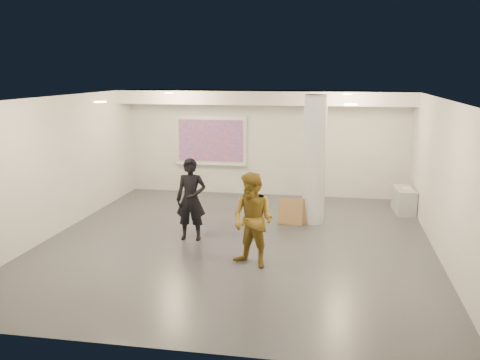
% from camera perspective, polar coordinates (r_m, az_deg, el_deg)
% --- Properties ---
extents(floor, '(8.00, 9.00, 0.01)m').
position_cam_1_polar(floor, '(11.28, -0.37, -6.63)').
color(floor, '#393C41').
rests_on(floor, ground).
extents(ceiling, '(8.00, 9.00, 0.01)m').
position_cam_1_polar(ceiling, '(10.73, -0.39, 8.77)').
color(ceiling, silver).
rests_on(ceiling, floor).
extents(wall_back, '(8.00, 0.01, 3.00)m').
position_cam_1_polar(wall_back, '(15.30, 2.77, 3.95)').
color(wall_back, silver).
rests_on(wall_back, floor).
extents(wall_front, '(8.00, 0.01, 3.00)m').
position_cam_1_polar(wall_front, '(6.67, -7.63, -6.21)').
color(wall_front, silver).
rests_on(wall_front, floor).
extents(wall_left, '(0.01, 9.00, 3.00)m').
position_cam_1_polar(wall_left, '(12.29, -19.04, 1.45)').
color(wall_left, silver).
rests_on(wall_left, floor).
extents(wall_right, '(0.01, 9.00, 3.00)m').
position_cam_1_polar(wall_right, '(10.91, 20.74, 0.11)').
color(wall_right, silver).
rests_on(wall_right, floor).
extents(soffit_band, '(8.00, 1.10, 0.36)m').
position_cam_1_polar(soffit_band, '(14.64, 2.53, 8.80)').
color(soffit_band, silver).
rests_on(soffit_band, ceiling).
extents(downlight_nw, '(0.22, 0.22, 0.02)m').
position_cam_1_polar(downlight_nw, '(13.70, -7.59, 9.19)').
color(downlight_nw, '#EEC383').
rests_on(downlight_nw, ceiling).
extents(downlight_ne, '(0.22, 0.22, 0.02)m').
position_cam_1_polar(downlight_ne, '(13.04, 11.38, 8.95)').
color(downlight_ne, '#EEC383').
rests_on(downlight_ne, ceiling).
extents(downlight_sw, '(0.22, 0.22, 0.02)m').
position_cam_1_polar(downlight_sw, '(9.97, -14.70, 8.07)').
color(downlight_sw, '#EEC383').
rests_on(downlight_sw, ceiling).
extents(downlight_se, '(0.22, 0.22, 0.02)m').
position_cam_1_polar(downlight_se, '(9.05, 11.73, 7.88)').
color(downlight_se, '#EEC383').
rests_on(downlight_se, ceiling).
extents(column, '(0.52, 0.52, 3.00)m').
position_cam_1_polar(column, '(12.51, 7.94, 2.14)').
color(column, silver).
rests_on(column, floor).
extents(projection_screen, '(2.10, 0.13, 1.42)m').
position_cam_1_polar(projection_screen, '(15.54, -3.13, 4.16)').
color(projection_screen, white).
rests_on(projection_screen, wall_back).
extents(credenza, '(0.52, 1.09, 0.62)m').
position_cam_1_polar(credenza, '(14.15, 17.08, -2.09)').
color(credenza, '#A2A5A7').
rests_on(credenza, floor).
extents(papers_stack, '(0.29, 0.33, 0.02)m').
position_cam_1_polar(papers_stack, '(14.08, 17.38, -0.84)').
color(papers_stack, white).
rests_on(papers_stack, credenza).
extents(cardboard_back, '(0.57, 0.26, 0.61)m').
position_cam_1_polar(cardboard_back, '(12.59, 7.06, -3.35)').
color(cardboard_back, olive).
rests_on(cardboard_back, floor).
extents(cardboard_front, '(0.57, 0.22, 0.62)m').
position_cam_1_polar(cardboard_front, '(12.50, 5.42, -3.40)').
color(cardboard_front, olive).
rests_on(cardboard_front, floor).
extents(woman, '(0.66, 0.46, 1.74)m').
position_cam_1_polar(woman, '(11.29, -5.24, -2.08)').
color(woman, black).
rests_on(woman, floor).
extents(man, '(1.05, 0.96, 1.74)m').
position_cam_1_polar(man, '(9.70, 1.38, -4.31)').
color(man, olive).
rests_on(man, floor).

